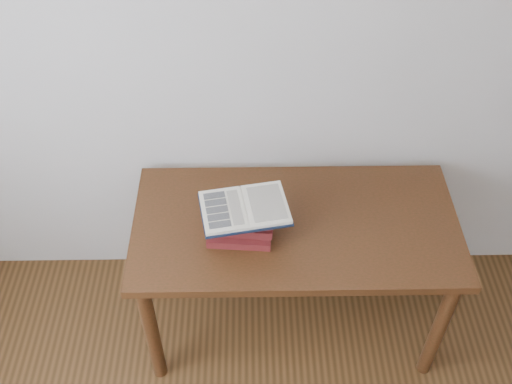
{
  "coord_description": "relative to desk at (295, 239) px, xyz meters",
  "views": [
    {
      "loc": [
        -0.07,
        -0.18,
        2.46
      ],
      "look_at": [
        -0.05,
        1.31,
        0.94
      ],
      "focal_mm": 42.0,
      "sensor_mm": 36.0,
      "label": 1
    }
  ],
  "objects": [
    {
      "name": "open_book",
      "position": [
        -0.2,
        -0.07,
        0.26
      ],
      "size": [
        0.35,
        0.28,
        0.03
      ],
      "rotation": [
        0.0,
        0.0,
        0.18
      ],
      "color": "black",
      "rests_on": "book_stack"
    },
    {
      "name": "book_stack",
      "position": [
        -0.21,
        -0.04,
        0.17
      ],
      "size": [
        0.27,
        0.19,
        0.15
      ],
      "color": "#5C1C17",
      "rests_on": "desk"
    },
    {
      "name": "desk",
      "position": [
        0.0,
        0.0,
        0.0
      ],
      "size": [
        1.29,
        0.65,
        0.69
      ],
      "color": "#4E2513",
      "rests_on": "ground"
    }
  ]
}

